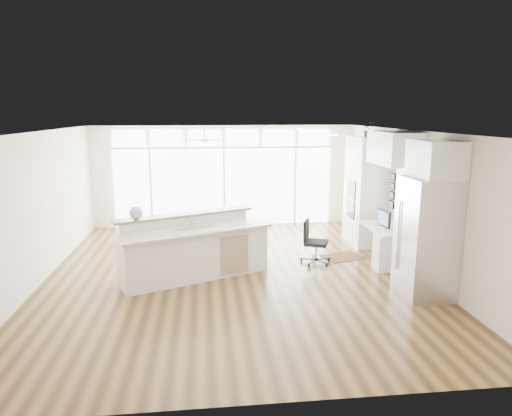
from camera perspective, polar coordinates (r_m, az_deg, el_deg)
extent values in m
cube|color=#462F15|center=(8.82, -2.76, -8.33)|extent=(7.00, 8.00, 0.02)
cube|color=silver|center=(8.29, -2.94, 9.54)|extent=(7.00, 8.00, 0.02)
cube|color=white|center=(12.39, -4.03, 4.02)|extent=(7.00, 0.04, 2.70)
cube|color=white|center=(4.61, 0.37, -9.52)|extent=(7.00, 0.04, 2.70)
cube|color=white|center=(8.95, -25.82, -0.18)|extent=(0.04, 8.00, 2.70)
cube|color=white|center=(9.34, 19.11, 0.82)|extent=(0.04, 8.00, 2.70)
cube|color=white|center=(12.38, -4.00, 2.61)|extent=(5.80, 0.06, 2.08)
cube|color=white|center=(12.24, -4.09, 8.77)|extent=(5.90, 0.06, 0.40)
cube|color=white|center=(9.56, 18.21, 2.33)|extent=(0.04, 0.85, 0.85)
cube|color=white|center=(11.08, -6.46, 8.92)|extent=(1.16, 1.16, 0.32)
cube|color=white|center=(8.49, -3.03, 9.46)|extent=(3.40, 3.00, 0.02)
cube|color=white|center=(10.87, 13.46, 2.08)|extent=(0.64, 1.20, 2.50)
cube|color=white|center=(9.68, 15.98, -4.52)|extent=(0.72, 1.30, 0.76)
cube|color=white|center=(9.35, 16.90, 7.16)|extent=(0.64, 1.30, 0.64)
cube|color=silver|center=(8.07, 20.52, -3.51)|extent=(0.76, 0.90, 2.00)
cube|color=white|center=(7.87, 21.59, 5.69)|extent=(0.64, 0.90, 0.60)
cube|color=black|center=(10.14, 16.72, 2.08)|extent=(0.06, 0.22, 0.80)
cube|color=white|center=(8.58, -7.65, -4.94)|extent=(3.06, 2.12, 1.14)
cube|color=#311D0F|center=(9.99, 10.84, -6.01)|extent=(0.98, 0.83, 0.01)
cube|color=black|center=(9.38, 7.54, -4.28)|extent=(0.59, 0.57, 0.89)
sphere|color=silver|center=(8.49, -14.75, -0.59)|extent=(0.33, 0.33, 0.25)
cube|color=black|center=(9.51, 15.73, -1.25)|extent=(0.13, 0.46, 0.38)
cube|color=white|center=(9.49, 14.72, -2.36)|extent=(0.12, 0.30, 0.01)
imported|color=#315524|center=(10.73, 13.82, 9.33)|extent=(0.31, 0.34, 0.25)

